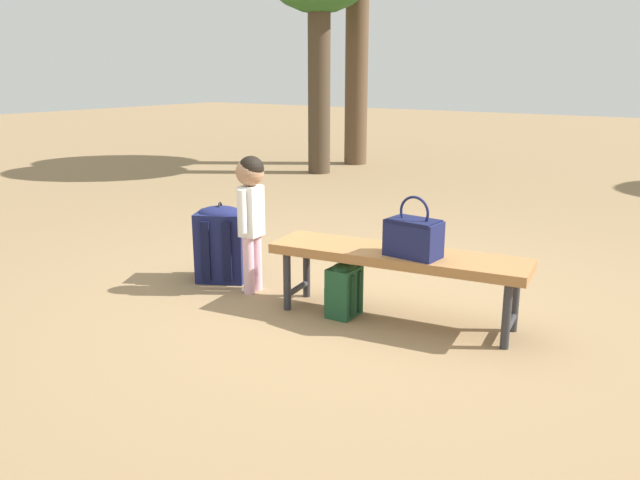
% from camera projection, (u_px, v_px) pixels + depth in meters
% --- Properties ---
extents(ground_plane, '(40.00, 40.00, 0.00)m').
position_uv_depth(ground_plane, '(345.00, 303.00, 4.35)').
color(ground_plane, '#8C704C').
rests_on(ground_plane, ground).
extents(park_bench, '(1.64, 0.62, 0.45)m').
position_uv_depth(park_bench, '(397.00, 260.00, 3.96)').
color(park_bench, '#9E6B3D').
rests_on(park_bench, ground).
extents(handbag, '(0.33, 0.20, 0.37)m').
position_uv_depth(handbag, '(413.00, 236.00, 3.80)').
color(handbag, '#191E4C').
rests_on(handbag, park_bench).
extents(child_standing, '(0.20, 0.26, 0.97)m').
position_uv_depth(child_standing, '(251.00, 202.00, 4.41)').
color(child_standing, '#E5B2C6').
rests_on(child_standing, ground).
extents(backpack_large, '(0.43, 0.40, 0.60)m').
position_uv_depth(backpack_large, '(222.00, 241.00, 4.75)').
color(backpack_large, '#191E4C').
rests_on(backpack_large, ground).
extents(backpack_small, '(0.20, 0.22, 0.37)m').
position_uv_depth(backpack_small, '(344.00, 288.00, 4.08)').
color(backpack_small, '#1E4C2D').
rests_on(backpack_small, ground).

